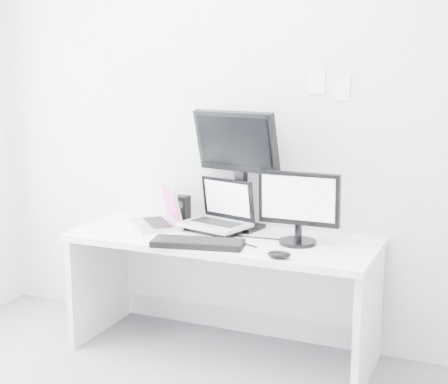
{
  "coord_description": "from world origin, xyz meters",
  "views": [
    {
      "loc": [
        1.5,
        -2.19,
        1.72
      ],
      "look_at": [
        0.02,
        1.23,
        1.0
      ],
      "focal_mm": 53.1,
      "sensor_mm": 36.0,
      "label": 1
    }
  ],
  "objects": [
    {
      "name": "samsung_monitor",
      "position": [
        0.45,
        1.27,
        0.94
      ],
      "size": [
        0.46,
        0.22,
        0.42
      ],
      "primitive_type": "cube",
      "rotation": [
        0.0,
        0.0,
        0.01
      ],
      "color": "black",
      "rests_on": "desk"
    },
    {
      "name": "keyboard",
      "position": [
        -0.04,
        1.01,
        0.75
      ],
      "size": [
        0.53,
        0.28,
        0.03
      ],
      "primitive_type": "cube",
      "rotation": [
        0.0,
        0.0,
        0.21
      ],
      "color": "black",
      "rests_on": "desk"
    },
    {
      "name": "wall_note_0",
      "position": [
        0.45,
        1.59,
        1.62
      ],
      "size": [
        0.1,
        0.0,
        0.14
      ],
      "primitive_type": "cube",
      "color": "white",
      "rests_on": "back_wall"
    },
    {
      "name": "speaker",
      "position": [
        -0.38,
        1.49,
        0.81
      ],
      "size": [
        0.1,
        0.1,
        0.17
      ],
      "primitive_type": "cube",
      "rotation": [
        0.0,
        0.0,
        -0.2
      ],
      "color": "black",
      "rests_on": "desk"
    },
    {
      "name": "rear_monitor",
      "position": [
        0.01,
        1.48,
        1.1
      ],
      "size": [
        0.57,
        0.29,
        0.74
      ],
      "primitive_type": "cube",
      "rotation": [
        0.0,
        0.0,
        -0.19
      ],
      "color": "black",
      "rests_on": "desk"
    },
    {
      "name": "macbook",
      "position": [
        -0.48,
        1.31,
        0.87
      ],
      "size": [
        0.45,
        0.45,
        0.27
      ],
      "primitive_type": "cube",
      "rotation": [
        0.0,
        0.0,
        -0.82
      ],
      "color": "#B2B1B6",
      "rests_on": "desk"
    },
    {
      "name": "back_wall",
      "position": [
        0.0,
        1.6,
        1.35
      ],
      "size": [
        3.6,
        0.0,
        3.6
      ],
      "primitive_type": "plane",
      "rotation": [
        1.57,
        0.0,
        0.0
      ],
      "color": "silver",
      "rests_on": "ground"
    },
    {
      "name": "dell_laptop",
      "position": [
        -0.09,
        1.34,
        0.89
      ],
      "size": [
        0.45,
        0.39,
        0.32
      ],
      "primitive_type": "cube",
      "rotation": [
        0.0,
        0.0,
        -0.27
      ],
      "color": "#A7A9AF",
      "rests_on": "desk"
    },
    {
      "name": "wall_note_1",
      "position": [
        0.6,
        1.59,
        1.58
      ],
      "size": [
        0.09,
        0.0,
        0.13
      ],
      "primitive_type": "cube",
      "color": "white",
      "rests_on": "back_wall"
    },
    {
      "name": "desk",
      "position": [
        0.0,
        1.25,
        0.36
      ],
      "size": [
        1.8,
        0.7,
        0.73
      ],
      "primitive_type": "cube",
      "color": "white",
      "rests_on": "ground"
    },
    {
      "name": "mouse",
      "position": [
        0.45,
        0.96,
        0.75
      ],
      "size": [
        0.13,
        0.1,
        0.04
      ],
      "primitive_type": "ellipsoid",
      "rotation": [
        0.0,
        0.0,
        0.13
      ],
      "color": "black",
      "rests_on": "desk"
    }
  ]
}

